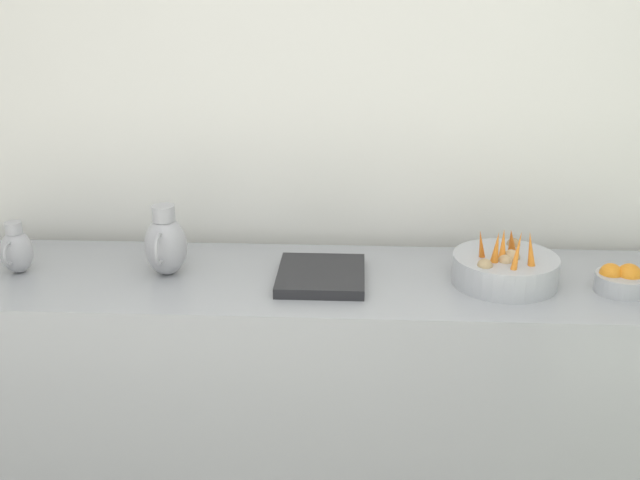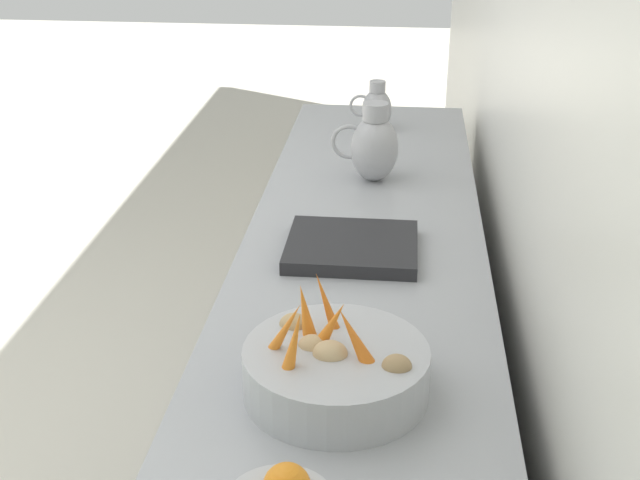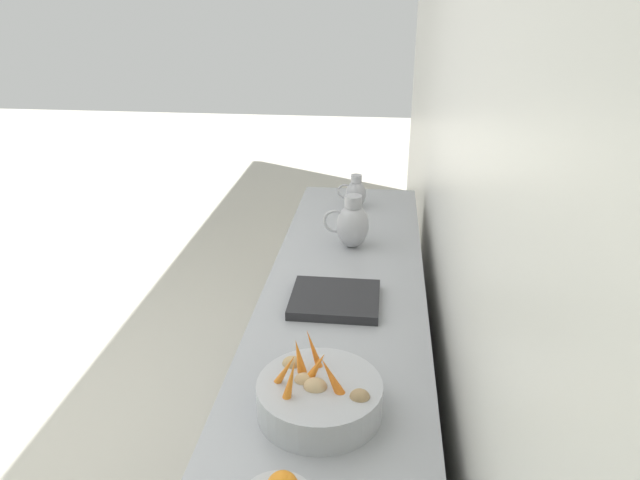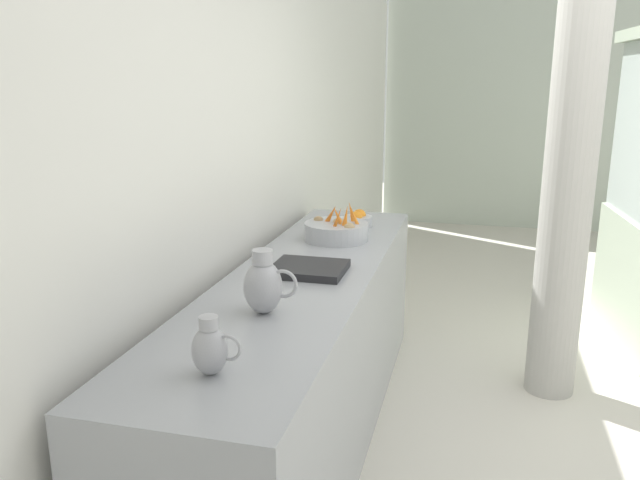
{
  "view_description": "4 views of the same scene",
  "coord_description": "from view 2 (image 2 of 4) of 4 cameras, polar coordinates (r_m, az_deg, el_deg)",
  "views": [
    {
      "loc": [
        0.96,
        -0.01,
        1.93
      ],
      "look_at": [
        -1.39,
        -0.13,
        1.07
      ],
      "focal_mm": 42.85,
      "sensor_mm": 36.0,
      "label": 1
    },
    {
      "loc": [
        -1.61,
        1.86,
        1.85
      ],
      "look_at": [
        -1.41,
        -0.05,
        0.96
      ],
      "focal_mm": 47.33,
      "sensor_mm": 36.0,
      "label": 2
    },
    {
      "loc": [
        -1.65,
        1.84,
        2.02
      ],
      "look_at": [
        -1.4,
        -0.36,
        1.06
      ],
      "focal_mm": 32.81,
      "sensor_mm": 36.0,
      "label": 3
    },
    {
      "loc": [
        -0.74,
        -2.83,
        1.77
      ],
      "look_at": [
        -1.43,
        -0.14,
        1.05
      ],
      "focal_mm": 35.08,
      "sensor_mm": 36.0,
      "label": 4
    }
  ],
  "objects": [
    {
      "name": "vegetable_colander",
      "position": [
        1.64,
        1.01,
        -8.71
      ],
      "size": [
        0.36,
        0.36,
        0.22
      ],
      "color": "#ADAFB5",
      "rests_on": "prep_counter"
    },
    {
      "name": "metal_pitcher_short",
      "position": [
        3.2,
        3.83,
        8.87
      ],
      "size": [
        0.16,
        0.11,
        0.19
      ],
      "color": "#A3A3A8",
      "rests_on": "prep_counter"
    },
    {
      "name": "counter_sink_basin",
      "position": [
        2.21,
        2.18,
        -0.46
      ],
      "size": [
        0.34,
        0.3,
        0.04
      ],
      "primitive_type": "cube",
      "color": "#232326",
      "rests_on": "prep_counter"
    },
    {
      "name": "metal_pitcher_tall",
      "position": [
        2.68,
        3.65,
        6.36
      ],
      "size": [
        0.21,
        0.15,
        0.25
      ],
      "color": "#A3A3A8",
      "rests_on": "prep_counter"
    },
    {
      "name": "tile_wall_left",
      "position": [
        1.56,
        18.79,
        10.6
      ],
      "size": [
        0.1,
        9.08,
        3.0
      ],
      "primitive_type": "cube",
      "color": "white",
      "rests_on": "ground_plane"
    },
    {
      "name": "prep_counter",
      "position": [
        2.43,
        2.62,
        -10.53
      ],
      "size": [
        0.66,
        2.86,
        0.89
      ],
      "primitive_type": "cube",
      "color": "#9EA0A5",
      "rests_on": "ground_plane"
    }
  ]
}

